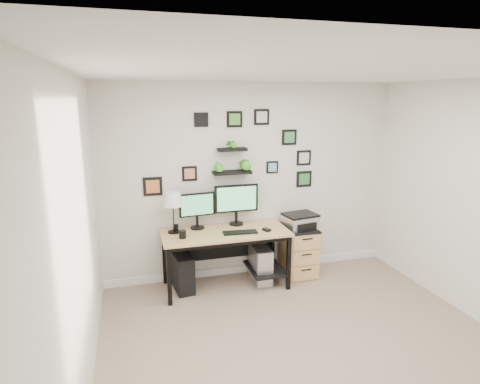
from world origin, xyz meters
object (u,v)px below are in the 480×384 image
object	(u,v)px
desk	(227,239)
pc_tower_black	(182,272)
monitor_right	(236,201)
mug	(183,234)
table_lamp	(173,200)
monitor_left	(197,208)
pc_tower_grey	(260,264)
printer	(300,221)
file_cabinet	(299,251)

from	to	relation	value
desk	pc_tower_black	xyz separation A→B (m)	(-0.59, 0.03, -0.39)
monitor_right	mug	world-z (taller)	monitor_right
table_lamp	pc_tower_black	size ratio (longest dim) A/B	1.11
monitor_left	monitor_right	size ratio (longest dim) A/B	0.81
monitor_left	pc_tower_grey	size ratio (longest dim) A/B	0.95
desk	table_lamp	xyz separation A→B (m)	(-0.66, 0.10, 0.55)
desk	pc_tower_black	size ratio (longest dim) A/B	3.37
pc_tower_black	pc_tower_grey	xyz separation A→B (m)	(1.03, -0.04, 0.00)
mug	printer	xyz separation A→B (m)	(1.62, 0.21, -0.03)
desk	pc_tower_black	bearing A→B (deg)	176.99
desk	table_lamp	distance (m)	0.86
desk	file_cabinet	distance (m)	1.07
pc_tower_grey	file_cabinet	bearing A→B (deg)	6.36
monitor_left	printer	world-z (taller)	monitor_left
monitor_right	printer	bearing A→B (deg)	-8.57
monitor_left	monitor_right	xyz separation A→B (m)	(0.53, 0.03, 0.05)
file_cabinet	printer	world-z (taller)	printer
file_cabinet	monitor_left	bearing A→B (deg)	175.43
mug	printer	distance (m)	1.64
table_lamp	file_cabinet	world-z (taller)	table_lamp
monitor_left	monitor_right	bearing A→B (deg)	2.74
desk	table_lamp	bearing A→B (deg)	171.65
pc_tower_black	printer	xyz separation A→B (m)	(1.62, 0.03, 0.53)
pc_tower_grey	pc_tower_black	bearing A→B (deg)	177.96
monitor_left	pc_tower_grey	bearing A→B (deg)	-12.24
pc_tower_grey	file_cabinet	xyz separation A→B (m)	(0.58, 0.06, 0.09)
table_lamp	mug	xyz separation A→B (m)	(0.08, -0.24, -0.37)
desk	monitor_right	world-z (taller)	monitor_right
monitor_left	file_cabinet	xyz separation A→B (m)	(1.38, -0.11, -0.69)
table_lamp	file_cabinet	size ratio (longest dim) A/B	0.78
file_cabinet	desk	bearing A→B (deg)	-176.75
printer	monitor_right	bearing A→B (deg)	171.43
monitor_left	file_cabinet	size ratio (longest dim) A/B	0.70
monitor_left	monitor_right	distance (m)	0.53
desk	mug	bearing A→B (deg)	-166.37
desk	table_lamp	world-z (taller)	table_lamp
monitor_left	mug	distance (m)	0.45
table_lamp	mug	distance (m)	0.45
monitor_right	file_cabinet	world-z (taller)	monitor_right
monitor_right	desk	bearing A→B (deg)	-131.88
table_lamp	pc_tower_grey	size ratio (longest dim) A/B	1.06
desk	monitor_right	xyz separation A→B (m)	(0.17, 0.19, 0.45)
desk	printer	world-z (taller)	printer
monitor_left	pc_tower_black	size ratio (longest dim) A/B	0.99
table_lamp	pc_tower_black	world-z (taller)	table_lamp
desk	mug	xyz separation A→B (m)	(-0.59, -0.14, 0.17)
mug	desk	bearing A→B (deg)	13.63
desk	pc_tower_grey	bearing A→B (deg)	-0.76
monitor_left	file_cabinet	bearing A→B (deg)	-4.57
mug	printer	size ratio (longest dim) A/B	0.21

